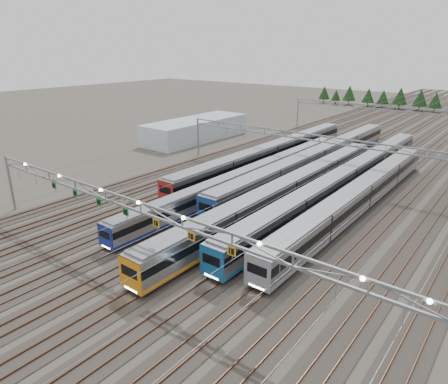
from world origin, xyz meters
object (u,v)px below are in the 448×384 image
Objects in this scene: gantry_near at (139,210)px; train_d at (287,192)px; train_a at (271,154)px; train_f at (360,196)px; gantry_mid at (319,144)px; west_shed at (196,129)px; gantry_far at (396,113)px; train_c at (317,159)px; train_b at (255,175)px; train_e at (346,179)px.

train_d is at bearing 84.84° from gantry_near.
train_a is 0.99× the size of train_d.
train_a is 1.08× the size of train_f.
gantry_near reaches higher than gantry_mid.
train_f is at bearing -28.62° from train_a.
train_d is 1.94× the size of west_shed.
west_shed reaches higher than train_d.
train_c is at bearing -93.18° from gantry_far.
gantry_mid is 40.58m from west_shed.
train_b is (4.50, -12.42, -0.37)m from train_a.
train_c is 40.75m from gantry_far.
train_a is at bearing 151.38° from train_f.
gantry_mid is (2.25, -4.52, 4.09)m from train_c.
train_c is 37.15m from west_shed.
gantry_mid reaches higher than train_d.
train_e is 47.88m from west_shed.
train_e is 7.57m from train_f.
train_a is at bearing 161.03° from train_e.
gantry_near is at bearing -53.11° from west_shed.
train_e is 2.27× the size of west_shed.
train_c is 19.72m from train_d.
train_a is 25.63m from train_f.
gantry_far reaches higher than train_c.
train_d is 1.09× the size of train_f.
gantry_near is at bearing -77.58° from train_b.
train_e is (9.00, -7.97, -0.10)m from train_c.
west_shed reaches higher than train_c.
gantry_far is at bearing 89.97° from gantry_near.
gantry_far is (-2.25, 59.68, 4.16)m from train_d.
train_b is 1.07× the size of gantry_mid.
train_b is 18.00m from train_f.
train_b is 0.89× the size of train_e.
train_d is 15.43m from gantry_mid.
train_d is (4.50, -19.20, -0.07)m from train_c.
west_shed reaches higher than train_f.
train_c is 1.21× the size of train_f.
train_d is at bearing -87.84° from gantry_far.
train_e is (13.50, 6.23, 0.31)m from train_b.
gantry_mid is (-6.75, 3.46, 4.19)m from train_e.
train_e is (4.50, 11.23, -0.02)m from train_d.
train_b is 1.07× the size of gantry_far.
gantry_far is (-11.25, 54.55, 4.20)m from train_f.
train_e is at bearing 24.79° from train_b.
train_a is 19.03m from train_e.
train_e is 1.27× the size of train_f.
train_a is 13.22m from train_b.
west_shed is (-50.00, 20.98, 0.36)m from train_f.
train_f is at bearing -53.54° from train_e.
train_e is at bearing 126.46° from train_f.
gantry_near is at bearing -100.50° from train_e.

